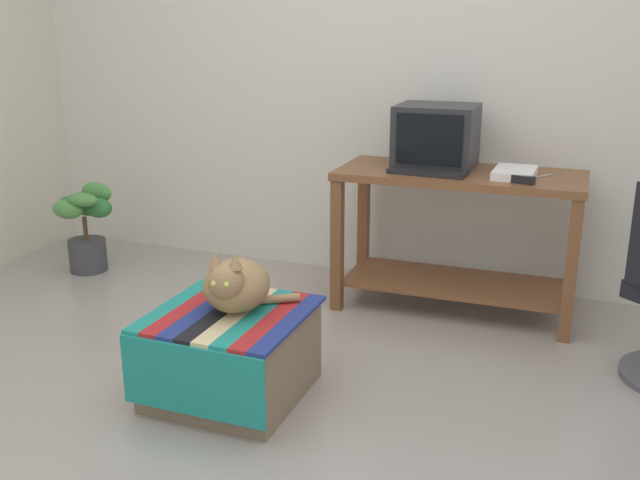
% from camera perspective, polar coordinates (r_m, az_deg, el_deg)
% --- Properties ---
extents(ground_plane, '(14.00, 14.00, 0.00)m').
position_cam_1_polar(ground_plane, '(2.90, -7.08, -15.03)').
color(ground_plane, '#9E9389').
extents(back_wall, '(8.00, 0.10, 2.60)m').
position_cam_1_polar(back_wall, '(4.38, 5.29, 13.85)').
color(back_wall, silver).
rests_on(back_wall, ground_plane).
extents(desk, '(1.29, 0.58, 0.77)m').
position_cam_1_polar(desk, '(3.94, 10.81, 1.75)').
color(desk, brown).
rests_on(desk, ground_plane).
extents(tv_monitor, '(0.42, 0.39, 0.33)m').
position_cam_1_polar(tv_monitor, '(3.98, 9.14, 8.04)').
color(tv_monitor, '#28282B').
rests_on(tv_monitor, desk).
extents(keyboard, '(0.41, 0.18, 0.02)m').
position_cam_1_polar(keyboard, '(3.79, 8.48, 5.33)').
color(keyboard, black).
rests_on(keyboard, desk).
extents(book, '(0.20, 0.29, 0.04)m').
position_cam_1_polar(book, '(3.81, 15.10, 5.13)').
color(book, white).
rests_on(book, desk).
extents(ottoman_with_blanket, '(0.62, 0.64, 0.38)m').
position_cam_1_polar(ottoman_with_blanket, '(3.09, -7.06, -8.88)').
color(ottoman_with_blanket, '#7A664C').
rests_on(ottoman_with_blanket, ground_plane).
extents(cat, '(0.37, 0.38, 0.29)m').
position_cam_1_polar(cat, '(2.98, -6.68, -3.49)').
color(cat, '#9E7A4C').
rests_on(cat, ottoman_with_blanket).
extents(potted_plant, '(0.39, 0.30, 0.56)m').
position_cam_1_polar(potted_plant, '(4.76, -17.99, 0.97)').
color(potted_plant, '#3D3D42').
rests_on(potted_plant, ground_plane).
extents(stapler, '(0.12, 0.06, 0.04)m').
position_cam_1_polar(stapler, '(3.66, 15.73, 4.60)').
color(stapler, black).
rests_on(stapler, desk).
extents(pen, '(0.09, 0.12, 0.01)m').
position_cam_1_polar(pen, '(3.85, 17.12, 4.84)').
color(pen, '#B7B7BC').
rests_on(pen, desk).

